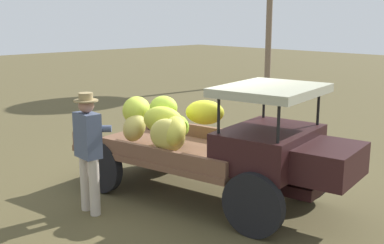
{
  "coord_description": "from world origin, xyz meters",
  "views": [
    {
      "loc": [
        5.55,
        -5.39,
        2.8
      ],
      "look_at": [
        0.22,
        -0.23,
        1.19
      ],
      "focal_mm": 45.31,
      "sensor_mm": 36.0,
      "label": 1
    }
  ],
  "objects": [
    {
      "name": "ground_plane",
      "position": [
        0.0,
        0.0,
        0.0
      ],
      "size": [
        60.0,
        60.0,
        0.0
      ],
      "primitive_type": "plane",
      "color": "brown"
    },
    {
      "name": "truck",
      "position": [
        0.75,
        -0.18,
        0.92
      ],
      "size": [
        4.62,
        2.37,
        1.87
      ],
      "rotation": [
        0.0,
        0.0,
        0.17
      ],
      "color": "black",
      "rests_on": "ground"
    },
    {
      "name": "farmer",
      "position": [
        -0.27,
        -1.82,
        1.01
      ],
      "size": [
        0.53,
        0.47,
        1.77
      ],
      "rotation": [
        0.0,
        0.0,
        1.52
      ],
      "color": "#BBAE9F",
      "rests_on": "ground"
    }
  ]
}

